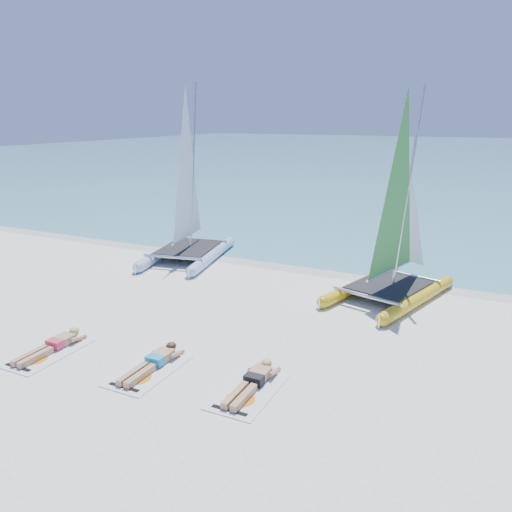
{
  "coord_description": "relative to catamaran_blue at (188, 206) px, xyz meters",
  "views": [
    {
      "loc": [
        5.79,
        -9.93,
        5.02
      ],
      "look_at": [
        0.4,
        1.2,
        1.52
      ],
      "focal_mm": 35.0,
      "sensor_mm": 36.0,
      "label": 1
    }
  ],
  "objects": [
    {
      "name": "ground",
      "position": [
        4.06,
        -4.82,
        -1.9
      ],
      "size": [
        140.0,
        140.0,
        0.0
      ],
      "primitive_type": "plane",
      "color": "white",
      "rests_on": "ground"
    },
    {
      "name": "sea",
      "position": [
        4.06,
        58.18,
        -1.9
      ],
      "size": [
        140.0,
        115.0,
        0.01
      ],
      "primitive_type": "cube",
      "color": "#6BB3B1",
      "rests_on": "ground"
    },
    {
      "name": "wet_sand_strip",
      "position": [
        4.06,
        0.68,
        -1.9
      ],
      "size": [
        140.0,
        1.4,
        0.01
      ],
      "primitive_type": "cube",
      "color": "silver",
      "rests_on": "ground"
    },
    {
      "name": "catamaran_blue",
      "position": [
        0.0,
        0.0,
        0.0
      ],
      "size": [
        3.1,
        5.02,
        6.38
      ],
      "rotation": [
        0.0,
        0.0,
        0.2
      ],
      "color": "#B2C6EA",
      "rests_on": "ground"
    },
    {
      "name": "catamaran_yellow",
      "position": [
        7.54,
        -0.58,
        0.0
      ],
      "size": [
        3.29,
        4.88,
        6.06
      ],
      "rotation": [
        0.0,
        0.0,
        -0.29
      ],
      "color": "yellow",
      "rests_on": "ground"
    },
    {
      "name": "towel_a",
      "position": [
        1.41,
        -7.81,
        -1.89
      ],
      "size": [
        1.0,
        1.85,
        0.02
      ],
      "primitive_type": "cube",
      "color": "white",
      "rests_on": "ground"
    },
    {
      "name": "sunbather_a",
      "position": [
        1.41,
        -7.62,
        -1.79
      ],
      "size": [
        0.37,
        1.73,
        0.26
      ],
      "color": "tan",
      "rests_on": "towel_a"
    },
    {
      "name": "towel_b",
      "position": [
        3.89,
        -7.47,
        -1.89
      ],
      "size": [
        1.0,
        1.85,
        0.02
      ],
      "primitive_type": "cube",
      "color": "white",
      "rests_on": "ground"
    },
    {
      "name": "sunbather_b",
      "position": [
        3.89,
        -7.28,
        -1.79
      ],
      "size": [
        0.37,
        1.73,
        0.26
      ],
      "color": "tan",
      "rests_on": "towel_b"
    },
    {
      "name": "towel_c",
      "position": [
        6.08,
        -7.28,
        -1.89
      ],
      "size": [
        1.0,
        1.85,
        0.02
      ],
      "primitive_type": "cube",
      "color": "white",
      "rests_on": "ground"
    },
    {
      "name": "sunbather_c",
      "position": [
        6.08,
        -7.08,
        -1.79
      ],
      "size": [
        0.37,
        1.73,
        0.26
      ],
      "color": "tan",
      "rests_on": "towel_c"
    }
  ]
}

